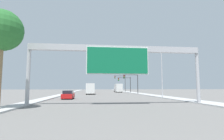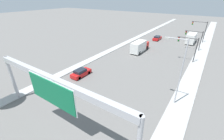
{
  "view_description": "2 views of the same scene",
  "coord_description": "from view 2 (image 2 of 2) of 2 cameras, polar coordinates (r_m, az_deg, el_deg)",
  "views": [
    {
      "loc": [
        -2.84,
        -2.1,
        2.03
      ],
      "look_at": [
        0.0,
        23.76,
        4.57
      ],
      "focal_mm": 28.0,
      "sensor_mm": 36.0,
      "label": 1
    },
    {
      "loc": [
        12.56,
        10.46,
        14.27
      ],
      "look_at": [
        -0.1,
        29.23,
        2.93
      ],
      "focal_mm": 24.0,
      "sensor_mm": 36.0,
      "label": 2
    }
  ],
  "objects": [
    {
      "name": "sign_gantry",
      "position": [
        16.98,
        -21.76,
        -6.26
      ],
      "size": [
        20.32,
        0.73,
        6.89
      ],
      "color": "#B2B2B7",
      "rests_on": "ground"
    },
    {
      "name": "truck_box_primary",
      "position": [
        42.76,
        10.47,
        8.84
      ],
      "size": [
        2.33,
        7.91,
        3.01
      ],
      "color": "red",
      "rests_on": "ground"
    },
    {
      "name": "truck_box_secondary",
      "position": [
        56.76,
        28.01,
        10.71
      ],
      "size": [
        2.4,
        7.97,
        3.24
      ],
      "color": "white",
      "rests_on": "ground"
    },
    {
      "name": "car_near_left",
      "position": [
        56.53,
        16.83,
        11.59
      ],
      "size": [
        1.83,
        4.71,
        1.45
      ],
      "color": "red",
      "rests_on": "ground"
    },
    {
      "name": "traffic_light_far_intersection",
      "position": [
        58.46,
        30.8,
        13.49
      ],
      "size": [
        4.65,
        0.32,
        6.83
      ],
      "color": "#2D2D30",
      "rests_on": "ground"
    },
    {
      "name": "sidewalk_right",
      "position": [
        51.55,
        31.33,
        6.72
      ],
      "size": [
        3.0,
        120.0,
        0.15
      ],
      "color": "#B0B0B0",
      "rests_on": "ground"
    },
    {
      "name": "car_far_left",
      "position": [
        29.91,
        -11.77,
        -1.03
      ],
      "size": [
        1.76,
        4.22,
        1.44
      ],
      "color": "red",
      "rests_on": "ground"
    },
    {
      "name": "traffic_light_near_intersection",
      "position": [
        39.1,
        27.5,
        8.38
      ],
      "size": [
        4.52,
        0.32,
        5.88
      ],
      "color": "#2D2D30",
      "rests_on": "ground"
    },
    {
      "name": "street_lamp_right",
      "position": [
        21.56,
        24.24,
        0.56
      ],
      "size": [
        2.88,
        0.28,
        9.63
      ],
      "color": "#B2B2B7",
      "rests_on": "ground"
    },
    {
      "name": "median_strip_left",
      "position": [
        56.56,
        8.71,
        11.77
      ],
      "size": [
        2.0,
        120.0,
        0.15
      ],
      "color": "#B0B0B0",
      "rests_on": "ground"
    },
    {
      "name": "traffic_light_mid_block",
      "position": [
        48.83,
        29.17,
        10.92
      ],
      "size": [
        4.65,
        0.32,
        5.54
      ],
      "color": "#2D2D30",
      "rests_on": "ground"
    }
  ]
}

